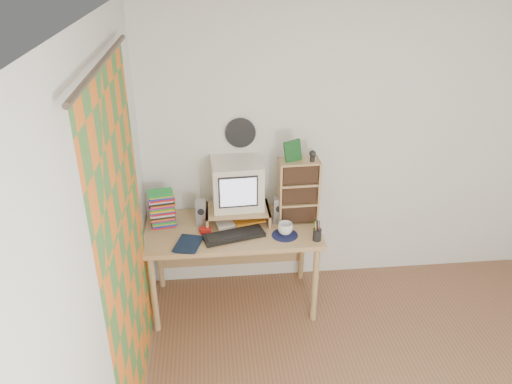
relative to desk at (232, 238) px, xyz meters
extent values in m
plane|color=white|center=(1.03, -1.44, 1.88)|extent=(3.50, 3.50, 0.00)
plane|color=white|center=(1.03, 0.31, 0.63)|extent=(3.50, 0.00, 3.50)
plane|color=white|center=(-0.72, -1.44, 0.63)|extent=(0.00, 3.50, 3.50)
plane|color=orange|center=(-0.68, -0.96, 0.53)|extent=(0.00, 2.20, 2.20)
cylinder|color=black|center=(0.10, 0.29, 0.81)|extent=(0.25, 0.02, 0.25)
cube|color=tan|center=(0.00, -0.06, 0.11)|extent=(1.40, 0.70, 0.04)
cube|color=tan|center=(0.00, 0.27, -0.24)|extent=(1.33, 0.02, 0.41)
cylinder|color=tan|center=(-0.64, -0.35, -0.26)|extent=(0.05, 0.05, 0.71)
cylinder|color=tan|center=(0.64, -0.35, -0.26)|extent=(0.05, 0.05, 0.71)
cylinder|color=tan|center=(-0.64, 0.23, -0.26)|extent=(0.05, 0.05, 0.71)
cylinder|color=tan|center=(0.64, 0.23, -0.26)|extent=(0.05, 0.05, 0.71)
cube|color=tan|center=(-0.20, 0.04, 0.19)|extent=(0.02, 0.30, 0.12)
cube|color=tan|center=(0.30, 0.04, 0.19)|extent=(0.02, 0.30, 0.12)
cube|color=tan|center=(0.05, 0.04, 0.24)|extent=(0.52, 0.30, 0.02)
cube|color=silver|center=(0.05, 0.09, 0.44)|extent=(0.42, 0.42, 0.38)
cube|color=#9F9FA3|center=(-0.25, 0.02, 0.24)|extent=(0.09, 0.09, 0.22)
cube|color=#9F9FA3|center=(0.38, 0.00, 0.24)|extent=(0.09, 0.09, 0.22)
cube|color=black|center=(0.01, -0.21, 0.15)|extent=(0.50, 0.27, 0.03)
cube|color=tan|center=(0.54, 0.01, 0.40)|extent=(0.33, 0.18, 0.54)
imported|color=white|center=(0.41, -0.20, 0.18)|extent=(0.12, 0.12, 0.09)
imported|color=#0D1A31|center=(-0.44, -0.27, 0.16)|extent=(0.26, 0.22, 0.04)
cylinder|color=#0F1034|center=(0.40, -0.22, 0.14)|extent=(0.23, 0.23, 0.00)
cube|color=#B31713|center=(-0.22, -0.12, 0.16)|extent=(0.10, 0.08, 0.04)
cube|color=#164E20|center=(0.48, -0.01, 0.76)|extent=(0.14, 0.06, 0.17)
camera|label=1|loc=(-0.16, -3.54, 2.20)|focal=35.00mm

